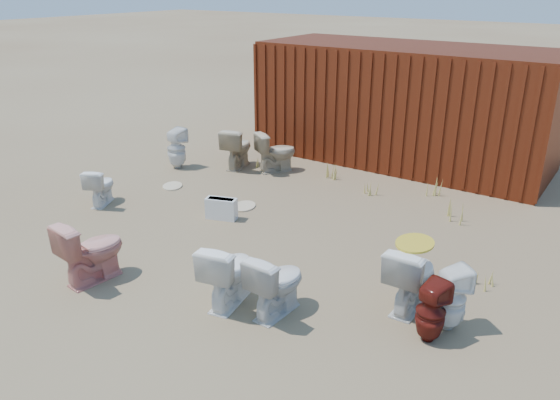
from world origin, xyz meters
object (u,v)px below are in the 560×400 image
Objects in this scene: toilet_back_a at (176,148)px; toilet_back_beige_left at (237,148)px; shipping_container at (404,104)px; toilet_front_maroon at (431,312)px; toilet_back_beige_right at (276,152)px; toilet_front_e at (277,283)px; loose_tank at (221,209)px; toilet_front_pink at (92,250)px; toilet_back_yellowlid at (411,276)px; toilet_front_a at (100,186)px; toilet_back_e at (451,298)px; toilet_front_c at (228,272)px.

toilet_back_a is 1.25m from toilet_back_beige_left.
shipping_container reaches higher than toilet_front_maroon.
toilet_back_beige_right is at bearing -128.03° from shipping_container.
toilet_front_maroon is at bearing -160.70° from toilet_front_e.
loose_tank is (2.45, -1.48, -0.24)m from toilet_back_a.
toilet_front_pink reaches higher than toilet_front_maroon.
toilet_front_e is at bearing -55.92° from loose_tank.
loose_tank is (-3.53, 0.73, -0.24)m from toilet_back_yellowlid.
toilet_front_pink is (2.04, -1.74, 0.10)m from toilet_front_a.
toilet_back_a reaches higher than toilet_back_e.
toilet_back_yellowlid is 0.54m from toilet_back_e.
toilet_front_maroon is (6.07, -0.52, 0.02)m from toilet_front_a.
toilet_back_e is (5.49, -3.10, -0.04)m from toilet_back_beige_left.
toilet_front_maroon is (2.24, 0.65, -0.06)m from toilet_front_c.
toilet_back_beige_right is 5.25m from toilet_back_yellowlid.
toilet_front_c is 1.01× the size of toilet_back_beige_right.
loose_tank is (-1.10, -4.69, -1.02)m from shipping_container.
toilet_back_beige_left is 5.79m from toilet_back_yellowlid.
toilet_back_beige_left is 1.02× the size of toilet_back_beige_right.
toilet_back_yellowlid is at bearing 174.20° from toilet_back_beige_right.
toilet_back_a is 6.90m from toilet_back_e.
toilet_front_maroon is at bearing -64.25° from shipping_container.
toilet_back_beige_left reaches higher than toilet_front_c.
toilet_back_beige_right is 2.56m from loose_tank.
toilet_back_beige_right is 1.64× the size of loose_tank.
toilet_back_beige_left is at bearing -44.05° from toilet_front_e.
toilet_back_beige_right is (-0.56, 4.90, -0.02)m from toilet_front_pink.
toilet_back_a is at bearing -8.39° from toilet_front_maroon.
toilet_back_beige_left is (-3.74, 3.94, 0.03)m from toilet_front_e.
toilet_front_a is 2.68m from toilet_front_pink.
toilet_back_beige_right is (-2.93, 4.18, 0.02)m from toilet_front_e.
toilet_front_a is at bearing -1.10° from toilet_back_yellowlid.
toilet_back_beige_right reaches higher than toilet_front_a.
toilet_back_beige_left reaches higher than toilet_back_beige_right.
toilet_front_pink reaches higher than toilet_back_beige_right.
toilet_front_c reaches higher than toilet_front_maroon.
toilet_front_pink is at bearing -111.13° from loose_tank.
toilet_back_yellowlid reaches higher than toilet_back_beige_right.
loose_tank is at bearing 171.72° from toilet_front_a.
toilet_front_a is 3.49m from toilet_back_beige_right.
toilet_front_pink is 1.87m from toilet_front_c.
shipping_container is 7.85× the size of toilet_back_e.
toilet_back_beige_left reaches higher than loose_tank.
loose_tank is at bearing -58.92° from toilet_front_c.
toilet_back_beige_right is at bearing 85.39° from loose_tank.
toilet_back_a is at bearing -21.04° from toilet_back_yellowlid.
toilet_back_beige_left is at bearing -135.97° from shipping_container.
toilet_back_a reaches higher than toilet_front_c.
toilet_front_maroon is (2.85, -5.90, -0.85)m from shipping_container.
toilet_front_a is at bearing -28.27° from toilet_front_c.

